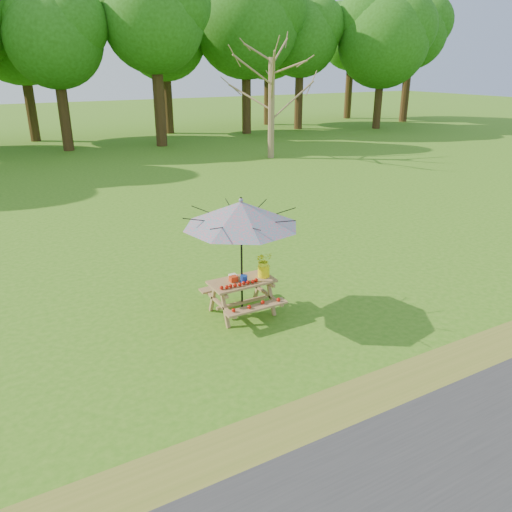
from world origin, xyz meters
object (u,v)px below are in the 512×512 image
bare_tree (272,12)px  picnic_table (242,297)px  flower_bucket (264,264)px  patio_umbrella (241,214)px

bare_tree → picnic_table: 17.84m
flower_bucket → bare_tree: bearing=58.7°
picnic_table → patio_umbrella: 1.62m
flower_bucket → picnic_table: bearing=175.9°
picnic_table → flower_bucket: size_ratio=2.69×
bare_tree → patio_umbrella: bearing=-122.7°
patio_umbrella → flower_bucket: 1.11m
picnic_table → flower_bucket: bearing=-4.1°
bare_tree → picnic_table: size_ratio=8.24×
bare_tree → flower_bucket: size_ratio=22.13×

